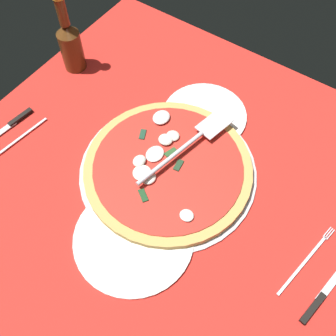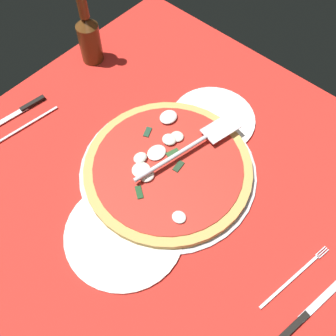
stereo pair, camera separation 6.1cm
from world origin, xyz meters
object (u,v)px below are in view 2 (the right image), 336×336
at_px(dinner_plate_right, 124,233).
at_px(beer_bottle, 89,36).
at_px(dinner_plate_left, 213,119).
at_px(pizza_server, 192,146).
at_px(place_setting_near, 21,120).
at_px(pizza, 168,167).
at_px(place_setting_far, 301,296).

bearing_deg(dinner_plate_right, beer_bottle, -125.46).
relative_size(dinner_plate_left, beer_bottle, 0.95).
height_order(pizza_server, place_setting_near, pizza_server).
relative_size(pizza, place_setting_near, 1.66).
bearing_deg(place_setting_far, beer_bottle, 87.28).
xyz_separation_m(place_setting_near, beer_bottle, (-0.27, -0.03, 0.08)).
distance_m(dinner_plate_right, beer_bottle, 0.55).
bearing_deg(place_setting_far, pizza, 93.94).
bearing_deg(pizza_server, dinner_plate_right, -162.65).
relative_size(pizza, beer_bottle, 1.74).
xyz_separation_m(dinner_plate_left, place_setting_near, (0.33, -0.36, -0.00)).
distance_m(pizza, pizza_server, 0.08).
bearing_deg(dinner_plate_right, pizza, -168.40).
height_order(dinner_plate_left, place_setting_near, place_setting_near).
xyz_separation_m(pizza, pizza_server, (-0.07, 0.01, 0.03)).
bearing_deg(dinner_plate_left, pizza_server, 13.85).
height_order(dinner_plate_right, place_setting_far, place_setting_far).
bearing_deg(dinner_plate_right, dinner_plate_left, -171.82).
xyz_separation_m(dinner_plate_right, place_setting_far, (-0.14, 0.35, -0.00)).
bearing_deg(dinner_plate_right, place_setting_near, -95.61).
relative_size(place_setting_near, place_setting_far, 1.07).
bearing_deg(place_setting_far, dinner_plate_right, 121.46).
bearing_deg(beer_bottle, dinner_plate_right, 54.54).
relative_size(dinner_plate_right, place_setting_far, 1.17).
distance_m(pizza_server, place_setting_far, 0.39).
bearing_deg(pizza_server, pizza, -178.98).
xyz_separation_m(place_setting_far, beer_bottle, (-0.18, -0.79, 0.08)).
bearing_deg(place_setting_near, dinner_plate_left, 139.06).
xyz_separation_m(dinner_plate_left, pizza_server, (0.12, 0.03, 0.04)).
bearing_deg(pizza_server, dinner_plate_left, 25.85).
distance_m(place_setting_far, beer_bottle, 0.81).
bearing_deg(beer_bottle, place_setting_far, 77.39).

